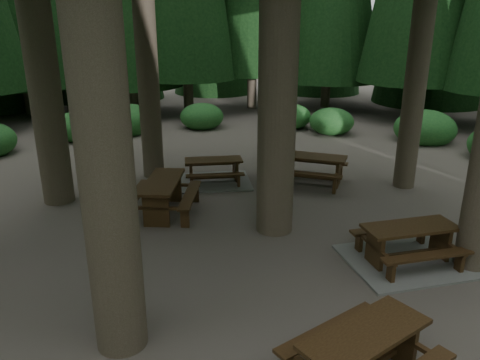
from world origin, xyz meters
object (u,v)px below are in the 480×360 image
object	(u,v)px
picnic_table_a	(408,250)
picnic_table_c	(214,175)
picnic_table_b	(163,192)
picnic_table_d	(312,165)
picnic_table_e	(364,349)

from	to	relation	value
picnic_table_a	picnic_table_c	size ratio (longest dim) A/B	1.02
picnic_table_b	picnic_table_d	distance (m)	4.68
picnic_table_b	picnic_table_c	bearing A→B (deg)	-22.90
picnic_table_e	picnic_table_a	bearing A→B (deg)	26.25
picnic_table_a	picnic_table_e	xyz separation A→B (m)	(-2.57, -2.72, 0.27)
picnic_table_e	picnic_table_b	bearing A→B (deg)	85.34
picnic_table_a	picnic_table_c	world-z (taller)	picnic_table_a
picnic_table_b	picnic_table_e	bearing A→B (deg)	-145.30
picnic_table_b	picnic_table_e	size ratio (longest dim) A/B	1.06
picnic_table_a	picnic_table_c	distance (m)	6.41
picnic_table_c	picnic_table_d	bearing A→B (deg)	-8.18
picnic_table_c	picnic_table_e	world-z (taller)	picnic_table_e
picnic_table_d	picnic_table_b	bearing A→B (deg)	-131.50
picnic_table_a	picnic_table_e	distance (m)	3.75
picnic_table_b	picnic_table_c	world-z (taller)	picnic_table_b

